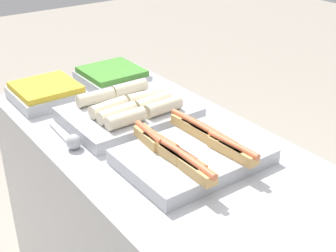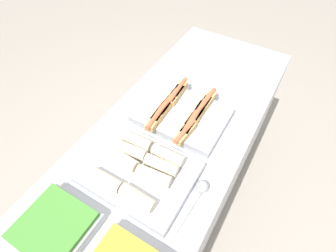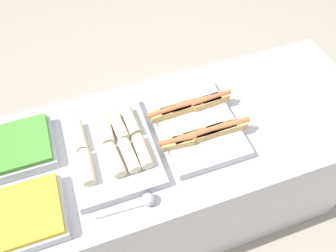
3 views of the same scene
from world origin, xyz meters
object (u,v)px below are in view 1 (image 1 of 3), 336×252
object	(u,v)px
tray_hotdogs	(193,153)
tray_wraps	(129,111)
tray_side_front	(46,93)
serving_spoon_near	(72,141)
tray_side_back	(112,77)

from	to	relation	value
tray_hotdogs	tray_wraps	xyz separation A→B (m)	(-0.40, -0.00, -0.00)
tray_side_front	serving_spoon_near	distance (m)	0.44
tray_side_front	serving_spoon_near	size ratio (longest dim) A/B	1.10
tray_wraps	serving_spoon_near	xyz separation A→B (m)	(0.06, -0.28, -0.01)
tray_wraps	tray_side_back	bearing A→B (deg)	159.96
tray_wraps	tray_side_front	world-z (taller)	tray_wraps
tray_wraps	tray_side_back	world-z (taller)	tray_wraps
tray_hotdogs	tray_wraps	world-z (taller)	tray_wraps
tray_wraps	tray_side_back	distance (m)	0.39
tray_hotdogs	tray_side_front	distance (m)	0.79
tray_wraps	tray_side_back	xyz separation A→B (m)	(-0.37, 0.13, -0.00)
tray_hotdogs	tray_side_back	size ratio (longest dim) A/B	1.71
tray_hotdogs	tray_wraps	size ratio (longest dim) A/B	0.96
tray_hotdogs	serving_spoon_near	bearing A→B (deg)	-140.27
tray_wraps	tray_side_front	distance (m)	0.41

